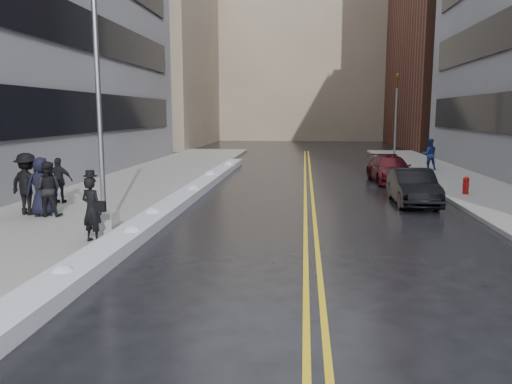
% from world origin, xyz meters
% --- Properties ---
extents(ground, '(160.00, 160.00, 0.00)m').
position_xyz_m(ground, '(0.00, 0.00, 0.00)').
color(ground, black).
rests_on(ground, ground).
extents(sidewalk_west, '(5.50, 50.00, 0.15)m').
position_xyz_m(sidewalk_west, '(-5.75, 10.00, 0.07)').
color(sidewalk_west, gray).
rests_on(sidewalk_west, ground).
extents(sidewalk_east, '(4.00, 50.00, 0.15)m').
position_xyz_m(sidewalk_east, '(10.00, 10.00, 0.07)').
color(sidewalk_east, gray).
rests_on(sidewalk_east, ground).
extents(lane_line_left, '(0.12, 50.00, 0.01)m').
position_xyz_m(lane_line_left, '(2.35, 10.00, 0.00)').
color(lane_line_left, gold).
rests_on(lane_line_left, ground).
extents(lane_line_right, '(0.12, 50.00, 0.01)m').
position_xyz_m(lane_line_right, '(2.65, 10.00, 0.00)').
color(lane_line_right, gold).
rests_on(lane_line_right, ground).
extents(snow_ridge, '(0.90, 30.00, 0.34)m').
position_xyz_m(snow_ridge, '(-2.45, 8.00, 0.17)').
color(snow_ridge, silver).
rests_on(snow_ridge, ground).
extents(building_west_far, '(14.00, 22.00, 18.00)m').
position_xyz_m(building_west_far, '(-15.50, 44.00, 9.00)').
color(building_west_far, gray).
rests_on(building_west_far, ground).
extents(building_east_far, '(14.00, 20.00, 28.00)m').
position_xyz_m(building_east_far, '(19.00, 42.00, 14.00)').
color(building_east_far, '#562D21').
rests_on(building_east_far, ground).
extents(building_far, '(36.00, 16.00, 22.00)m').
position_xyz_m(building_far, '(2.00, 60.00, 11.00)').
color(building_far, gray).
rests_on(building_far, ground).
extents(lamppost, '(0.65, 0.65, 7.62)m').
position_xyz_m(lamppost, '(-3.30, 2.00, 2.53)').
color(lamppost, gray).
rests_on(lamppost, sidewalk_west).
extents(fire_hydrant, '(0.26, 0.26, 0.73)m').
position_xyz_m(fire_hydrant, '(9.00, 10.00, 0.55)').
color(fire_hydrant, maroon).
rests_on(fire_hydrant, sidewalk_east).
extents(traffic_signal, '(0.16, 0.20, 6.00)m').
position_xyz_m(traffic_signal, '(8.50, 24.00, 3.40)').
color(traffic_signal, gray).
rests_on(traffic_signal, sidewalk_east).
extents(pedestrian_fedora, '(0.73, 0.61, 1.72)m').
position_xyz_m(pedestrian_fedora, '(-3.20, 0.99, 1.01)').
color(pedestrian_fedora, black).
rests_on(pedestrian_fedora, sidewalk_west).
extents(pedestrian_b, '(0.95, 0.78, 1.80)m').
position_xyz_m(pedestrian_b, '(-5.99, 3.99, 1.05)').
color(pedestrian_b, black).
rests_on(pedestrian_b, sidewalk_west).
extents(pedestrian_c, '(1.13, 0.99, 1.94)m').
position_xyz_m(pedestrian_c, '(-6.22, 4.05, 1.12)').
color(pedestrian_c, black).
rests_on(pedestrian_c, sidewalk_west).
extents(pedestrian_d, '(1.03, 0.49, 1.71)m').
position_xyz_m(pedestrian_d, '(-6.79, 6.33, 1.00)').
color(pedestrian_d, black).
rests_on(pedestrian_d, sidewalk_west).
extents(pedestrian_e, '(1.48, 1.10, 2.05)m').
position_xyz_m(pedestrian_e, '(-6.79, 4.20, 1.17)').
color(pedestrian_e, black).
rests_on(pedestrian_e, sidewalk_west).
extents(pedestrian_east, '(0.91, 0.72, 1.84)m').
position_xyz_m(pedestrian_east, '(9.68, 19.14, 1.07)').
color(pedestrian_east, navy).
rests_on(pedestrian_east, sidewalk_east).
extents(car_black, '(1.49, 4.15, 1.36)m').
position_xyz_m(car_black, '(6.47, 8.17, 0.68)').
color(car_black, black).
rests_on(car_black, ground).
extents(car_maroon, '(2.09, 4.64, 1.32)m').
position_xyz_m(car_maroon, '(6.65, 14.44, 0.66)').
color(car_maroon, '#39090F').
rests_on(car_maroon, ground).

